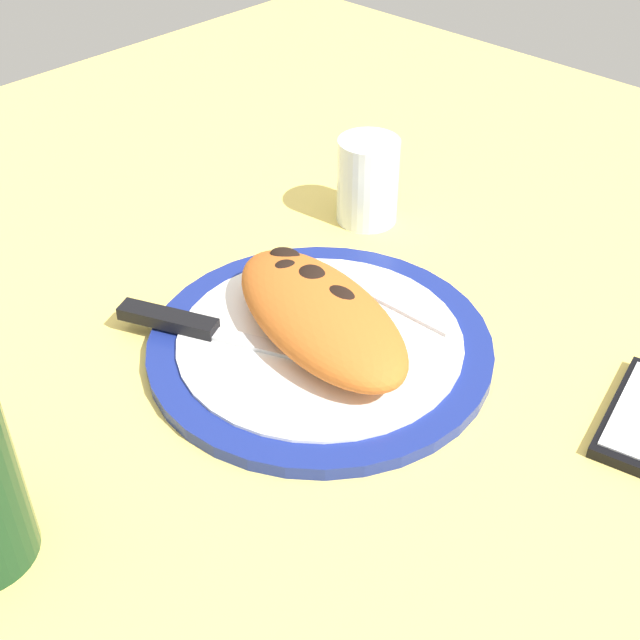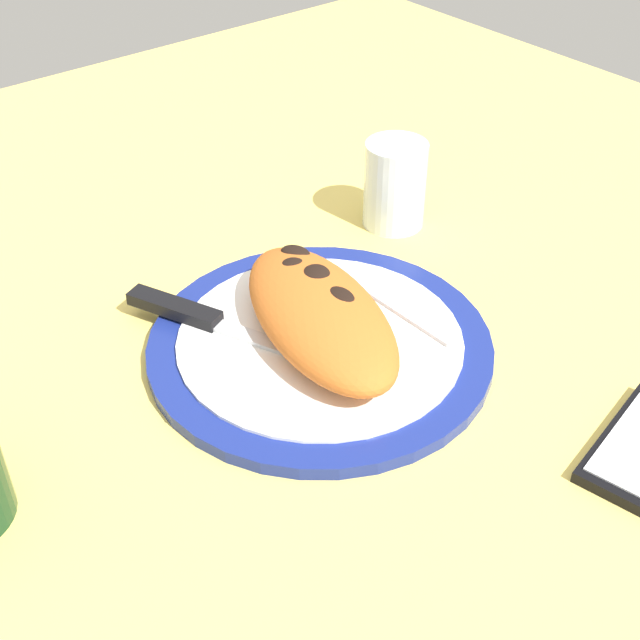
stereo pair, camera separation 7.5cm
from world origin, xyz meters
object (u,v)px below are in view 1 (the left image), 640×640
(calzone, at_px, (319,312))
(knife, at_px, (200,328))
(plate, at_px, (320,345))
(water_glass, at_px, (368,186))
(fork, at_px, (370,293))

(calzone, distance_m, knife, 0.11)
(calzone, bearing_deg, plate, 140.72)
(calzone, xyz_separation_m, water_glass, (0.12, -0.20, 0.00))
(plate, distance_m, water_glass, 0.24)
(calzone, height_order, fork, calzone)
(knife, height_order, water_glass, water_glass)
(plate, xyz_separation_m, knife, (0.08, 0.07, 0.01))
(plate, relative_size, knife, 1.40)
(plate, relative_size, fork, 2.01)
(calzone, bearing_deg, water_glass, -59.37)
(plate, distance_m, fork, 0.08)
(fork, xyz_separation_m, water_glass, (0.11, -0.12, 0.02))
(plate, relative_size, water_glass, 3.25)
(knife, distance_m, water_glass, 0.27)
(calzone, relative_size, water_glass, 2.53)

